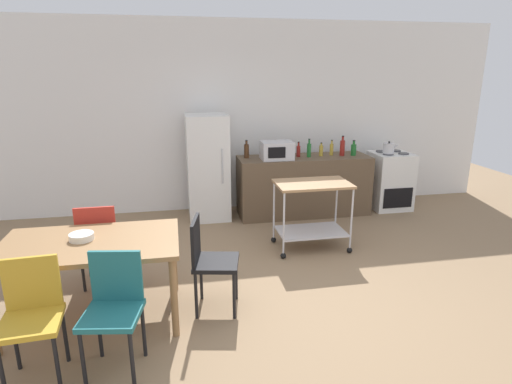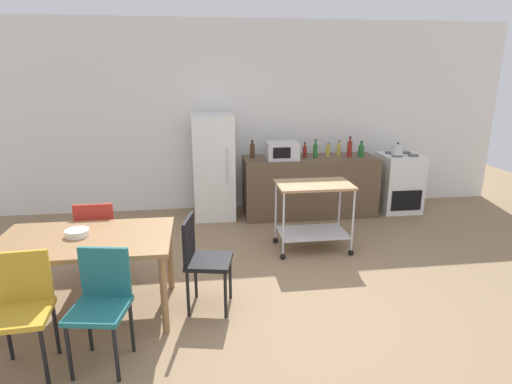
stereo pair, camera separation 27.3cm
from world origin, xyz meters
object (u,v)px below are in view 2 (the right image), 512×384
microwave (282,151)px  bottle_olive_oil (339,150)px  kitchen_cart (313,205)px  kettle (398,150)px  dining_table (85,246)px  chair_teal (101,300)px  bottle_wine (252,150)px  refrigerator (214,167)px  bottle_soda (328,151)px  bottle_sesame_oil (315,150)px  bottle_sparkling_water (361,150)px  chair_mustard (22,305)px  bottle_vinegar (350,148)px  fruit_bowl (77,233)px  bottle_soy_sauce (305,151)px  stove_oven (399,183)px  chair_red (99,235)px  chair_black (202,256)px

microwave → bottle_olive_oil: microwave is taller
kitchen_cart → kettle: bearing=36.9°
dining_table → kitchen_cart: kitchen_cart is taller
chair_teal → bottle_wine: bearing=74.4°
kettle → refrigerator: bearing=176.3°
kitchen_cart → bottle_soda: bottle_soda is taller
bottle_wine → bottle_sesame_oil: bearing=-7.7°
microwave → bottle_sesame_oil: 0.52m
kitchen_cart → bottle_wine: 1.57m
dining_table → microwave: (2.23, 2.36, 0.36)m
bottle_wine → refrigerator: bearing=179.7°
bottle_sesame_oil → bottle_olive_oil: (0.39, 0.08, -0.02)m
chair_teal → bottle_olive_oil: size_ratio=3.80×
refrigerator → bottle_sparkling_water: refrigerator is taller
bottle_wine → bottle_soda: bottle_wine is taller
chair_mustard → bottle_olive_oil: bearing=38.9°
bottle_vinegar → bottle_soda: bearing=174.0°
fruit_bowl → chair_mustard: bearing=-107.0°
bottle_soy_sauce → bottle_vinegar: bottle_vinegar is taller
bottle_wine → bottle_sparkling_water: (1.64, -0.13, -0.02)m
bottle_soda → stove_oven: bearing=0.1°
chair_red → kettle: 4.43m
chair_mustard → bottle_vinegar: bottle_vinegar is taller
chair_mustard → stove_oven: size_ratio=0.97×
bottle_soy_sauce → bottle_sparkling_water: size_ratio=0.97×
bottle_wine → fruit_bowl: (-1.88, -2.50, -0.23)m
chair_teal → kitchen_cart: 2.81m
bottle_sesame_oil → bottle_olive_oil: size_ratio=1.18×
chair_black → bottle_sesame_oil: (1.72, 2.44, 0.49)m
bottle_sesame_oil → refrigerator: bearing=175.1°
bottle_soda → chair_teal: bearing=-130.4°
kitchen_cart → bottle_vinegar: 1.63m
dining_table → chair_teal: chair_teal is taller
refrigerator → bottle_soy_sauce: refrigerator is taller
bottle_sesame_oil → bottle_sparkling_water: bearing=-0.7°
chair_red → bottle_vinegar: bearing=-152.1°
bottle_sparkling_water → bottle_soy_sauce: bearing=175.0°
bottle_olive_oil → chair_black: bearing=-129.9°
chair_teal → bottle_soy_sauce: bottle_soy_sauce is taller
refrigerator → microwave: size_ratio=3.37×
bottle_sesame_oil → bottle_vinegar: size_ratio=0.91×
bottle_wine → chair_teal: bearing=-115.5°
kitchen_cart → bottle_soda: bearing=66.8°
chair_red → bottle_sparkling_water: (3.49, 1.77, 0.48)m
chair_mustard → bottle_soy_sauce: bottle_soy_sauce is taller
chair_mustard → bottle_wine: bearing=52.9°
bottle_soda → kettle: bearing=-5.2°
chair_black → stove_oven: (3.11, 2.49, -0.07)m
bottle_wine → dining_table: bearing=-125.3°
chair_red → bottle_wine: 2.70m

